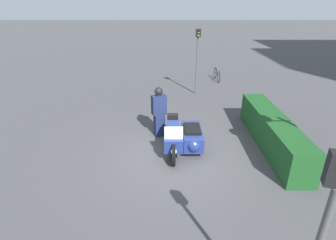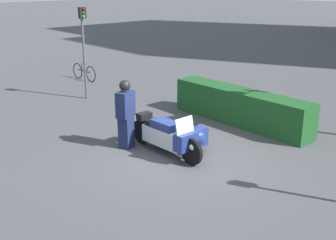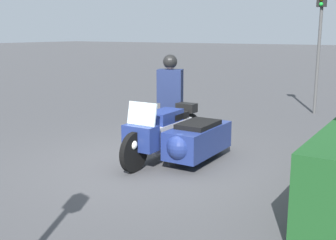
# 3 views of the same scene
# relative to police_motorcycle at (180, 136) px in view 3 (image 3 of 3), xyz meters

# --- Properties ---
(ground_plane) EXTENTS (160.00, 160.00, 0.00)m
(ground_plane) POSITION_rel_police_motorcycle_xyz_m (0.45, -0.28, -0.48)
(ground_plane) COLOR #424244
(police_motorcycle) EXTENTS (2.65, 1.28, 1.17)m
(police_motorcycle) POSITION_rel_police_motorcycle_xyz_m (0.00, 0.00, 0.00)
(police_motorcycle) COLOR black
(police_motorcycle) RESTS_ON ground
(officer_rider) EXTENTS (0.47, 0.59, 1.90)m
(officer_rider) POSITION_rel_police_motorcycle_xyz_m (-1.05, -0.86, 0.53)
(officer_rider) COLOR #192347
(officer_rider) RESTS_ON ground
(traffic_light_far) EXTENTS (0.23, 0.26, 3.45)m
(traffic_light_far) POSITION_rel_police_motorcycle_xyz_m (-6.12, 0.99, 1.79)
(traffic_light_far) COLOR #4C4C4C
(traffic_light_far) RESTS_ON ground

